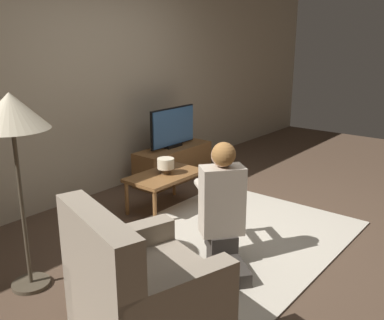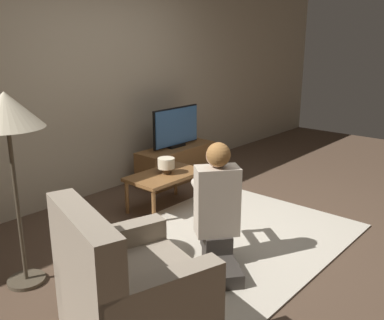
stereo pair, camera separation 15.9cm
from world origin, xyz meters
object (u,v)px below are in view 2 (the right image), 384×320
Objects in this scene: tv at (176,127)px; coffee_table at (165,178)px; floor_lamp at (7,118)px; armchair at (130,294)px; person_kneeling at (218,207)px; table_lamp at (166,164)px.

tv is 1.02m from coffee_table.
tv reaches higher than coffee_table.
floor_lamp is 1.44m from armchair.
person_kneeling reaches higher than coffee_table.
armchair is (0.12, -1.07, -0.96)m from floor_lamp.
tv is 0.97m from table_lamp.
armchair reaches higher than coffee_table.
table_lamp is at bearing -14.07° from coffee_table.
armchair is (-2.40, -1.86, -0.40)m from tv.
coffee_table is at bearing -35.07° from armchair.
table_lamp is at bearing -35.36° from armchair.
armchair reaches higher than table_lamp.
floor_lamp reaches higher than coffee_table.
armchair is 5.55× the size of table_lamp.
floor_lamp is 1.93m from table_lamp.
floor_lamp is (-1.74, -0.23, 0.92)m from coffee_table.
table_lamp is (0.59, 1.15, -0.01)m from person_kneeling.
floor_lamp reaches higher than armchair.
floor_lamp is at bearing -162.51° from tv.
coffee_table is 1.98m from floor_lamp.
floor_lamp is 1.67m from person_kneeling.
floor_lamp is 1.43× the size of person_kneeling.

